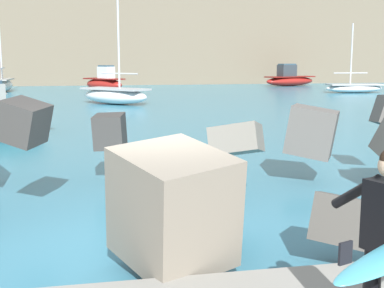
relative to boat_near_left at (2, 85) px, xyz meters
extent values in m
plane|color=teal|center=(7.92, -38.53, -0.61)|extent=(400.00, 400.00, 0.00)
cube|color=#3D3A38|center=(7.58, -34.42, 0.53)|extent=(0.82, 0.86, 0.81)
cube|color=#4C4944|center=(8.50, -38.75, 0.13)|extent=(1.31, 1.32, 1.19)
cube|color=#3D3A38|center=(6.05, -36.68, 1.04)|extent=(1.02, 1.01, 0.88)
cube|color=slate|center=(9.86, -36.62, 0.61)|extent=(1.17, 1.17, 0.82)
cube|color=#4C4944|center=(10.45, -39.89, 0.01)|extent=(1.23, 1.15, 0.86)
cube|color=gray|center=(8.14, -39.71, 0.28)|extent=(1.65, 1.92, 1.64)
cube|color=#605B56|center=(11.94, -35.38, 0.54)|extent=(1.43, 1.34, 1.19)
cylinder|color=black|center=(9.45, -41.83, 0.95)|extent=(0.27, 0.53, 0.41)
cube|color=black|center=(8.84, -42.80, 0.80)|extent=(0.12, 0.06, 0.16)
ellipsoid|color=beige|center=(0.00, 0.00, -0.07)|extent=(1.63, 4.55, 1.09)
cube|color=#9C9991|center=(0.00, 0.00, 0.44)|extent=(1.50, 4.19, 0.10)
cylinder|color=silver|center=(0.00, 0.34, 3.05)|extent=(0.12, 0.12, 5.15)
cylinder|color=silver|center=(0.00, 0.34, 1.38)|extent=(0.11, 2.72, 0.08)
ellipsoid|color=white|center=(8.74, -13.95, -0.12)|extent=(4.63, 4.67, 0.97)
cube|color=#ACACAC|center=(8.74, -13.95, 0.32)|extent=(4.26, 4.30, 0.10)
cylinder|color=silver|center=(8.99, -14.20, 4.06)|extent=(0.12, 0.12, 7.39)
cylinder|color=silver|center=(8.99, -14.20, 1.26)|extent=(2.06, 2.10, 0.08)
ellipsoid|color=white|center=(28.51, -6.78, -0.25)|extent=(4.89, 2.15, 0.71)
cube|color=#ACACAC|center=(28.51, -6.78, 0.06)|extent=(4.50, 1.98, 0.10)
cylinder|color=silver|center=(28.16, -6.75, 2.53)|extent=(0.12, 0.12, 4.86)
cylinder|color=silver|center=(28.16, -6.75, 1.00)|extent=(2.86, 0.31, 0.08)
ellipsoid|color=maroon|center=(27.53, 4.67, -0.12)|extent=(6.23, 3.61, 0.98)
cube|color=maroon|center=(27.53, 4.67, 0.33)|extent=(5.73, 3.32, 0.10)
cube|color=#33383D|center=(27.10, 4.52, 0.96)|extent=(2.04, 1.59, 1.18)
cube|color=#334C5B|center=(27.10, 4.52, 1.61)|extent=(1.84, 1.43, 0.12)
ellipsoid|color=maroon|center=(8.47, 0.11, -0.07)|extent=(3.90, 4.48, 1.08)
cube|color=maroon|center=(8.47, 0.11, 0.43)|extent=(3.59, 4.12, 0.10)
cube|color=silver|center=(8.67, -0.16, 0.97)|extent=(1.53, 1.62, 1.01)
cube|color=#334C5B|center=(8.67, -0.16, 1.54)|extent=(1.38, 1.46, 0.12)
cube|color=#756651|center=(24.43, 31.03, 4.54)|extent=(87.42, 42.98, 10.30)
cube|color=#4C6B42|center=(24.43, 31.03, 10.29)|extent=(89.17, 43.84, 1.20)
camera|label=1|loc=(7.16, -45.90, 2.11)|focal=48.36mm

